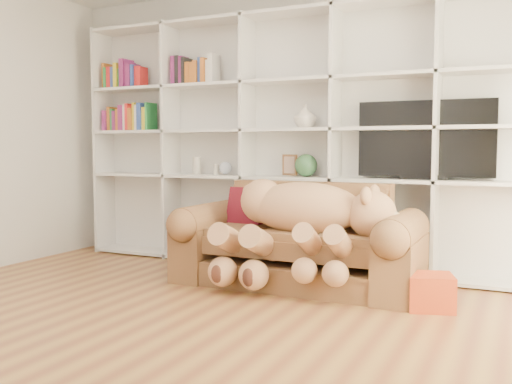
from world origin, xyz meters
The scene contains 14 objects.
floor centered at (0.00, 0.00, 0.00)m, with size 5.00×5.00×0.00m, color brown.
wall_back centered at (0.00, 2.50, 1.35)m, with size 5.00×0.02×2.70m, color silver.
bookshelf centered at (-0.24, 2.36, 1.31)m, with size 4.43×0.35×2.40m.
sofa centered at (0.31, 1.72, 0.32)m, with size 1.99×0.86×0.84m.
teddy_bear centered at (0.40, 1.55, 0.57)m, with size 1.41×0.79×0.82m.
throw_pillow centered at (-0.23, 1.86, 0.60)m, with size 0.35×0.11×0.35m, color #590F20.
gift_box centered at (1.42, 1.43, 0.12)m, with size 0.31×0.29×0.25m, color #BF3E19.
tv centered at (1.22, 2.35, 1.20)m, with size 1.13×0.18×0.67m.
picture_frame centered at (0.00, 2.30, 0.97)m, with size 0.16×0.03×0.20m, color brown.
green_vase centered at (0.16, 2.30, 0.97)m, with size 0.21×0.21×0.21m, color #2B5330.
figurine_tall centered at (-1.02, 2.30, 0.95)m, with size 0.09×0.09×0.18m, color beige.
figurine_short centered at (-0.79, 2.30, 0.92)m, with size 0.06×0.06×0.10m, color beige.
snow_globe centered at (-0.69, 2.30, 0.93)m, with size 0.13×0.13×0.13m, color silver.
shelf_vase centered at (0.15, 2.30, 1.42)m, with size 0.21×0.21×0.21m, color beige.
Camera 1 is at (2.00, -2.65, 1.14)m, focal length 40.00 mm.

